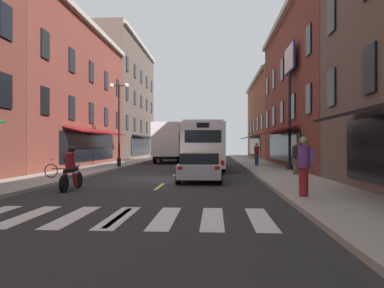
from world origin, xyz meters
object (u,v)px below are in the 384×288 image
billboard_sign (290,75)px  motorcycle_rider (71,171)px  pedestrian_mid (296,157)px  bicycle_near (62,170)px  sedan_near (200,167)px  pedestrian_near (304,165)px  street_lamp_twin (119,121)px  transit_bus (204,145)px  pedestrian_far (257,154)px  box_truck (169,142)px  sedan_mid (179,153)px

billboard_sign → motorcycle_rider: bearing=-134.0°
pedestrian_mid → bicycle_near: bearing=124.4°
motorcycle_rider → bicycle_near: (-1.87, 3.61, -0.21)m
sedan_near → pedestrian_near: size_ratio=2.35×
street_lamp_twin → motorcycle_rider: bearing=-83.3°
transit_bus → sedan_near: 9.50m
billboard_sign → bicycle_near: 15.03m
pedestrian_near → pedestrian_mid: 8.66m
pedestrian_far → street_lamp_twin: street_lamp_twin is taller
billboard_sign → box_truck: (-9.24, 11.67, -4.25)m
pedestrian_mid → billboard_sign: bearing=14.2°
sedan_near → pedestrian_near: bearing=-60.0°
pedestrian_far → billboard_sign: bearing=147.4°
box_truck → pedestrian_near: bearing=-73.7°
box_truck → street_lamp_twin: 9.81m
sedan_near → sedan_mid: (-3.68, 28.30, 0.04)m
motorcycle_rider → pedestrian_mid: size_ratio=1.19×
sedan_mid → street_lamp_twin: street_lamp_twin is taller
motorcycle_rider → street_lamp_twin: 13.21m
bicycle_near → billboard_sign: bearing=29.9°
pedestrian_near → pedestrian_far: size_ratio=1.04×
sedan_mid → street_lamp_twin: bearing=-97.4°
transit_bus → motorcycle_rider: bearing=-109.4°
pedestrian_mid → pedestrian_near: bearing=-169.1°
transit_bus → pedestrian_near: size_ratio=6.63×
box_truck → sedan_mid: box_truck is taller
pedestrian_near → pedestrian_mid: bearing=-3.2°
billboard_sign → bicycle_near: size_ratio=4.63×
bicycle_near → sedan_mid: bearing=84.2°
box_truck → pedestrian_far: (7.61, -7.40, -0.91)m
bicycle_near → pedestrian_mid: 11.85m
transit_bus → pedestrian_near: transit_bus is taller
billboard_sign → pedestrian_far: billboard_sign is taller
bicycle_near → transit_bus: bearing=55.8°
billboard_sign → pedestrian_far: 6.90m
box_truck → pedestrian_near: box_truck is taller
sedan_mid → pedestrian_near: bearing=-78.3°
billboard_sign → pedestrian_far: (-1.63, 4.27, -5.16)m
sedan_near → transit_bus: bearing=90.3°
motorcycle_rider → street_lamp_twin: bearing=96.7°
transit_bus → box_truck: (-3.69, 9.03, 0.29)m
bicycle_near → pedestrian_mid: (11.53, 2.71, 0.53)m
transit_bus → motorcycle_rider: size_ratio=5.79×
box_truck → pedestrian_far: size_ratio=4.67×
pedestrian_near → pedestrian_mid: (1.56, 8.52, -0.07)m
billboard_sign → pedestrian_far: size_ratio=4.55×
sedan_near → pedestrian_mid: bearing=27.4°
box_truck → sedan_near: 18.90m
transit_bus → street_lamp_twin: 6.40m
sedan_mid → pedestrian_far: size_ratio=2.64×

